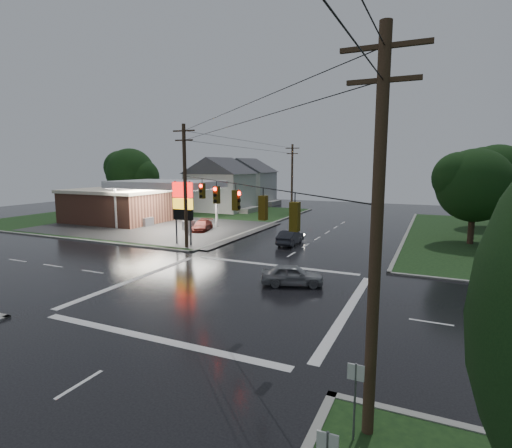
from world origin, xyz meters
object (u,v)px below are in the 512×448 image
at_px(pylon_sign, 183,203).
at_px(utility_pole_se, 376,235).
at_px(gas_station, 126,203).
at_px(utility_pole_n, 292,178).
at_px(tree_ne_far, 497,176).
at_px(car_pump, 202,226).
at_px(car_crossing, 292,275).
at_px(tree_nw_behind, 131,173).
at_px(utility_pole_nw, 185,185).
at_px(house_far, 247,181).
at_px(house_near, 220,184).
at_px(tree_ne_near, 476,186).
at_px(car_north, 290,237).

relative_size(pylon_sign, utility_pole_se, 0.55).
height_order(gas_station, utility_pole_n, utility_pole_n).
distance_m(pylon_sign, tree_ne_far, 36.35).
xyz_separation_m(utility_pole_n, car_pump, (-3.71, -19.99, -4.86)).
xyz_separation_m(tree_ne_far, car_crossing, (-14.23, -31.12, -5.51)).
bearing_deg(utility_pole_se, gas_station, 140.30).
bearing_deg(tree_nw_behind, utility_pole_se, -42.34).
distance_m(utility_pole_n, tree_nw_behind, 25.63).
xyz_separation_m(utility_pole_nw, car_crossing, (12.42, -6.63, -5.06)).
xyz_separation_m(gas_station, house_far, (3.73, 28.30, 1.86)).
bearing_deg(utility_pole_n, utility_pole_se, -68.20).
relative_size(house_near, car_crossing, 2.83).
bearing_deg(pylon_sign, gas_station, 148.78).
relative_size(utility_pole_se, tree_ne_near, 1.22).
bearing_deg(house_far, gas_station, -97.50).
height_order(tree_ne_near, car_crossing, tree_ne_near).
xyz_separation_m(tree_nw_behind, tree_ne_near, (47.98, -8.00, -0.62)).
relative_size(utility_pole_nw, tree_ne_far, 1.12).
xyz_separation_m(pylon_sign, tree_ne_far, (27.65, 23.49, 2.17)).
bearing_deg(utility_pole_se, car_pump, 129.55).
bearing_deg(utility_pole_nw, car_pump, 113.57).
distance_m(utility_pole_se, car_north, 27.28).
bearing_deg(utility_pole_se, house_near, 123.79).
bearing_deg(house_far, utility_pole_se, -61.32).
height_order(gas_station, tree_ne_near, tree_ne_near).
bearing_deg(house_near, utility_pole_nw, -66.63).
relative_size(utility_pole_n, tree_nw_behind, 1.05).
bearing_deg(gas_station, car_north, -11.13).
bearing_deg(gas_station, car_crossing, -30.47).
bearing_deg(utility_pole_nw, pylon_sign, 135.00).
xyz_separation_m(utility_pole_nw, utility_pole_se, (19.00, -19.00, 0.00)).
xyz_separation_m(gas_station, pylon_sign, (15.18, -9.20, 1.46)).
bearing_deg(utility_pole_nw, house_near, 113.37).
relative_size(tree_ne_near, car_pump, 2.15).
height_order(utility_pole_se, tree_nw_behind, utility_pole_se).
bearing_deg(utility_pole_nw, car_north, 34.26).
xyz_separation_m(pylon_sign, car_crossing, (13.42, -7.63, -3.35)).
bearing_deg(gas_station, house_far, 82.50).
height_order(house_far, car_north, house_far).
bearing_deg(house_near, house_far, 94.76).
bearing_deg(utility_pole_se, pylon_sign, 135.00).
bearing_deg(pylon_sign, car_north, 26.30).
height_order(pylon_sign, utility_pole_nw, utility_pole_nw).
height_order(house_near, house_far, same).
xyz_separation_m(pylon_sign, utility_pole_n, (1.00, 27.50, 1.46)).
relative_size(gas_station, car_pump, 6.28).
distance_m(pylon_sign, utility_pole_nw, 2.22).
relative_size(utility_pole_se, utility_pole_n, 1.05).
xyz_separation_m(utility_pole_n, house_near, (-11.45, -2.00, -1.06)).
relative_size(gas_station, tree_ne_far, 2.67).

